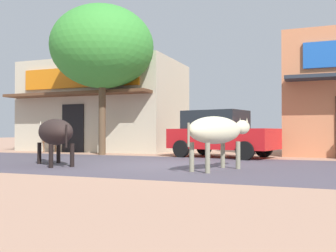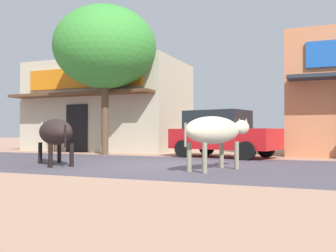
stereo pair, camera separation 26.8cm
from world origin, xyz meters
name	(u,v)px [view 1 (the left image)]	position (x,y,z in m)	size (l,w,h in m)	color
ground	(162,165)	(0.00, 0.00, 0.00)	(80.00, 80.00, 0.00)	tan
asphalt_road	(162,165)	(0.00, 0.00, 0.00)	(72.00, 6.24, 0.00)	#524A57
storefront_left_cafe	(105,107)	(-5.68, 6.63, 2.10)	(7.21, 5.24, 4.18)	#C0B69D
roadside_tree	(102,47)	(-3.87, 3.32, 4.19)	(4.01, 4.01, 5.81)	brown
parked_hatchback_car	(220,133)	(0.76, 3.56, 0.84)	(3.95, 2.47, 1.64)	red
cow_near_brown	(55,132)	(-2.65, -1.16, 0.88)	(2.37, 2.04, 1.24)	#2F2220
cow_far_dark	(218,131)	(1.73, -0.85, 0.92)	(1.27, 2.48, 1.25)	beige
cafe_chair_near_tree	(51,140)	(-6.87, 4.07, 0.51)	(0.50, 0.50, 0.92)	brown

